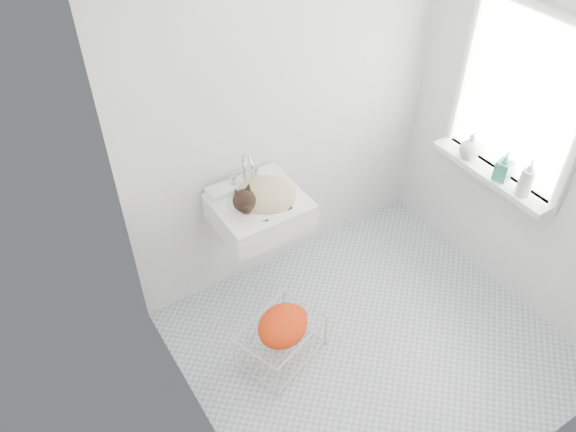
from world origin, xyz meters
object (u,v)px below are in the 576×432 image
cat (262,196)px  wire_rack (281,341)px  sink (259,200)px  bottle_a (522,193)px  bottle_c (468,157)px  bottle_b (500,179)px

cat → wire_rack: size_ratio=0.91×
sink → wire_rack: (-0.16, -0.49, -0.70)m
sink → wire_rack: bearing=-108.0°
sink → bottle_a: 1.58m
sink → bottle_c: size_ratio=3.05×
wire_rack → bottle_c: (1.52, 0.14, 0.70)m
sink → cat: size_ratio=1.25×
cat → bottle_a: 1.56m
wire_rack → bottle_c: size_ratio=2.69×
bottle_a → sink: bearing=149.9°
cat → bottle_b: cat is taller
cat → sink: bearing=139.0°
bottle_c → sink: bearing=165.7°
cat → bottle_a: cat is taller
cat → wire_rack: 0.89m
sink → bottle_b: sink is taller
sink → bottle_c: bearing=-14.3°
bottle_a → bottle_c: size_ratio=1.14×
bottle_a → bottle_b: (0.00, 0.17, 0.00)m
cat → bottle_c: (1.35, -0.33, -0.04)m
bottle_b → bottle_c: (0.00, 0.27, 0.00)m
bottle_a → bottle_c: bottle_a is taller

